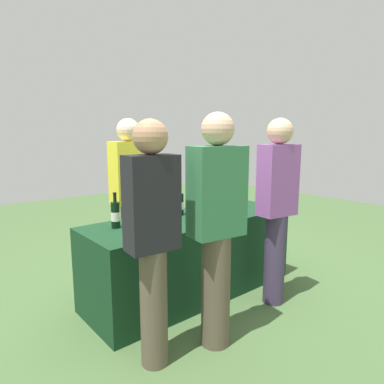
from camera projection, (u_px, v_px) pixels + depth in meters
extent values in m
plane|color=#476638|center=(192.00, 292.00, 3.49)|extent=(12.00, 12.00, 0.00)
cube|color=#14381E|center=(192.00, 255.00, 3.42)|extent=(2.14, 0.76, 0.79)
cylinder|color=black|center=(115.00, 215.00, 2.95)|extent=(0.08, 0.08, 0.23)
cylinder|color=black|center=(115.00, 198.00, 2.93)|extent=(0.03, 0.03, 0.07)
cylinder|color=black|center=(115.00, 193.00, 2.92)|extent=(0.03, 0.03, 0.02)
cylinder|color=silver|center=(116.00, 216.00, 2.95)|extent=(0.08, 0.08, 0.08)
cylinder|color=black|center=(141.00, 211.00, 3.13)|extent=(0.07, 0.07, 0.21)
cylinder|color=black|center=(141.00, 195.00, 3.11)|extent=(0.03, 0.03, 0.08)
cylinder|color=black|center=(140.00, 190.00, 3.10)|extent=(0.03, 0.03, 0.02)
cylinder|color=silver|center=(141.00, 212.00, 3.14)|extent=(0.07, 0.07, 0.07)
cylinder|color=black|center=(180.00, 204.00, 3.42)|extent=(0.07, 0.07, 0.22)
cylinder|color=black|center=(180.00, 189.00, 3.39)|extent=(0.03, 0.03, 0.09)
cylinder|color=black|center=(180.00, 184.00, 3.38)|extent=(0.03, 0.03, 0.02)
cylinder|color=silver|center=(180.00, 205.00, 3.42)|extent=(0.07, 0.07, 0.08)
cylinder|color=black|center=(215.00, 198.00, 3.68)|extent=(0.07, 0.07, 0.24)
cylinder|color=black|center=(215.00, 184.00, 3.65)|extent=(0.03, 0.03, 0.07)
cylinder|color=maroon|center=(215.00, 180.00, 3.64)|extent=(0.03, 0.03, 0.02)
cylinder|color=silver|center=(215.00, 200.00, 3.68)|extent=(0.07, 0.07, 0.08)
cylinder|color=black|center=(234.00, 197.00, 3.82)|extent=(0.08, 0.08, 0.23)
cylinder|color=black|center=(234.00, 183.00, 3.79)|extent=(0.03, 0.03, 0.09)
cylinder|color=gold|center=(234.00, 178.00, 3.78)|extent=(0.03, 0.03, 0.02)
cylinder|color=silver|center=(234.00, 198.00, 3.82)|extent=(0.08, 0.08, 0.08)
cylinder|color=silver|center=(159.00, 228.00, 2.95)|extent=(0.06, 0.06, 0.00)
cylinder|color=silver|center=(159.00, 225.00, 2.94)|extent=(0.01, 0.01, 0.06)
sphere|color=silver|center=(159.00, 218.00, 2.93)|extent=(0.07, 0.07, 0.07)
cylinder|color=silver|center=(190.00, 222.00, 3.17)|extent=(0.06, 0.06, 0.00)
cylinder|color=silver|center=(190.00, 217.00, 3.16)|extent=(0.01, 0.01, 0.08)
sphere|color=silver|center=(190.00, 210.00, 3.15)|extent=(0.06, 0.06, 0.06)
sphere|color=#590C19|center=(190.00, 211.00, 3.15)|extent=(0.04, 0.04, 0.04)
cylinder|color=silver|center=(234.00, 211.00, 3.59)|extent=(0.06, 0.06, 0.00)
cylinder|color=silver|center=(234.00, 208.00, 3.58)|extent=(0.01, 0.01, 0.07)
sphere|color=silver|center=(234.00, 202.00, 3.57)|extent=(0.06, 0.06, 0.06)
cylinder|color=brown|center=(132.00, 242.00, 3.69)|extent=(0.21, 0.21, 0.87)
cube|color=yellow|center=(129.00, 173.00, 3.57)|extent=(0.39, 0.22, 0.65)
sphere|color=beige|center=(128.00, 130.00, 3.49)|extent=(0.23, 0.23, 0.23)
cylinder|color=brown|center=(154.00, 308.00, 2.34)|extent=(0.19, 0.19, 0.84)
cube|color=black|center=(152.00, 203.00, 2.21)|extent=(0.36, 0.22, 0.63)
sphere|color=tan|center=(150.00, 137.00, 2.14)|extent=(0.23, 0.23, 0.23)
cylinder|color=brown|center=(216.00, 291.00, 2.56)|extent=(0.22, 0.22, 0.86)
cube|color=#337247|center=(217.00, 192.00, 2.44)|extent=(0.42, 0.27, 0.65)
sphere|color=#D8AD8C|center=(218.00, 129.00, 2.36)|extent=(0.23, 0.23, 0.23)
cylinder|color=#3F3351|center=(274.00, 259.00, 3.21)|extent=(0.19, 0.19, 0.86)
cube|color=#8C4C99|center=(278.00, 180.00, 3.08)|extent=(0.38, 0.24, 0.64)
sphere|color=#D8AD8C|center=(280.00, 131.00, 3.01)|extent=(0.23, 0.23, 0.23)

